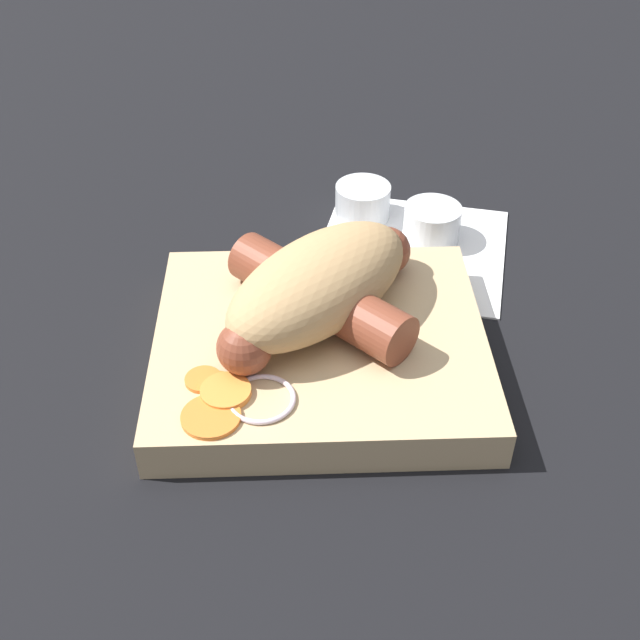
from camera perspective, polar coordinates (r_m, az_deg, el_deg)
ground_plane at (r=0.52m, az=0.00°, el=-3.11°), size 3.00×3.00×0.00m
food_tray at (r=0.51m, az=0.00°, el=-2.01°), size 0.21×0.18×0.03m
bread_roll at (r=0.50m, az=0.10°, el=2.59°), size 0.15×0.15×0.05m
sausage at (r=0.51m, az=0.05°, el=1.74°), size 0.13×0.13×0.03m
pickled_veggies at (r=0.46m, az=-6.30°, el=-5.50°), size 0.07×0.06×0.00m
napkin at (r=0.62m, az=6.53°, el=5.01°), size 0.17×0.17×0.00m
condiment_cup_near at (r=0.63m, az=7.94°, el=6.66°), size 0.04×0.04×0.03m
condiment_cup_far at (r=0.65m, az=3.05°, el=8.22°), size 0.04×0.04×0.03m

